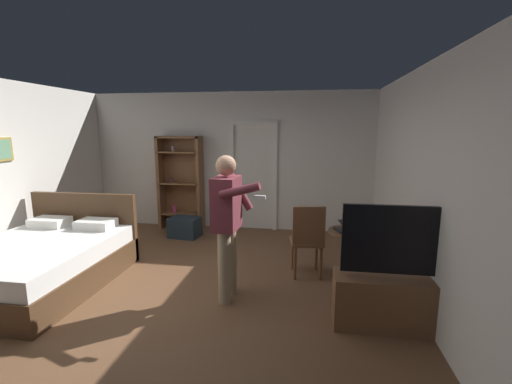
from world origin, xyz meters
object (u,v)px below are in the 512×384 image
(tv_flatscreen, at_px, (399,294))
(bottle_on_table, at_px, (363,224))
(bed, at_px, (41,262))
(suitcase_dark, at_px, (185,227))
(laptop, at_px, (350,227))
(wooden_chair, at_px, (307,238))
(person_blue_shirt, at_px, (228,218))
(side_table, at_px, (350,248))
(bookshelf, at_px, (181,179))

(tv_flatscreen, relative_size, bottle_on_table, 4.98)
(bed, height_order, suitcase_dark, bed)
(laptop, height_order, suitcase_dark, laptop)
(bottle_on_table, bearing_deg, wooden_chair, 165.25)
(person_blue_shirt, xyz_separation_m, suitcase_dark, (-1.33, 2.17, -0.79))
(wooden_chair, bearing_deg, side_table, -10.39)
(bookshelf, height_order, tv_flatscreen, bookshelf)
(bed, relative_size, side_table, 2.98)
(tv_flatscreen, height_order, bottle_on_table, tv_flatscreen)
(side_table, xyz_separation_m, wooden_chair, (-0.54, 0.10, 0.08))
(person_blue_shirt, bearing_deg, bottle_on_table, 19.42)
(tv_flatscreen, xyz_separation_m, suitcase_dark, (-3.15, 2.52, -0.18))
(bookshelf, distance_m, laptop, 3.72)
(side_table, xyz_separation_m, laptop, (-0.01, -0.04, 0.29))
(laptop, bearing_deg, suitcase_dark, 150.44)
(tv_flatscreen, bearing_deg, side_table, 110.75)
(wooden_chair, bearing_deg, person_blue_shirt, -140.81)
(laptop, bearing_deg, bookshelf, 144.61)
(tv_flatscreen, relative_size, side_table, 1.82)
(side_table, height_order, person_blue_shirt, person_blue_shirt)
(tv_flatscreen, relative_size, suitcase_dark, 2.40)
(bookshelf, relative_size, tv_flatscreen, 1.44)
(tv_flatscreen, height_order, suitcase_dark, tv_flatscreen)
(bottle_on_table, xyz_separation_m, person_blue_shirt, (-1.58, -0.56, 0.16))
(bed, height_order, bottle_on_table, bed)
(bed, distance_m, wooden_chair, 3.45)
(bed, bearing_deg, bottle_on_table, 7.90)
(suitcase_dark, bearing_deg, side_table, -21.95)
(wooden_chair, bearing_deg, bookshelf, 141.20)
(tv_flatscreen, bearing_deg, suitcase_dark, 141.42)
(bed, height_order, wooden_chair, bed)
(bookshelf, height_order, bottle_on_table, bookshelf)
(bed, xyz_separation_m, side_table, (3.90, 0.64, 0.16))
(bookshelf, relative_size, wooden_chair, 1.85)
(bookshelf, distance_m, wooden_chair, 3.24)
(bookshelf, bearing_deg, bed, -107.30)
(person_blue_shirt, bearing_deg, wooden_chair, 39.19)
(side_table, distance_m, wooden_chair, 0.55)
(side_table, bearing_deg, tv_flatscreen, -69.25)
(tv_flatscreen, bearing_deg, bottle_on_table, 104.47)
(bookshelf, bearing_deg, bottle_on_table, -34.55)
(bed, distance_m, side_table, 3.96)
(bookshelf, distance_m, bottle_on_table, 3.87)
(suitcase_dark, bearing_deg, tv_flatscreen, -31.73)
(suitcase_dark, bearing_deg, bed, -110.52)
(laptop, bearing_deg, side_table, 70.55)
(side_table, xyz_separation_m, person_blue_shirt, (-1.44, -0.64, 0.51))
(tv_flatscreen, relative_size, person_blue_shirt, 0.76)
(side_table, height_order, laptop, laptop)
(bed, relative_size, laptop, 4.94)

